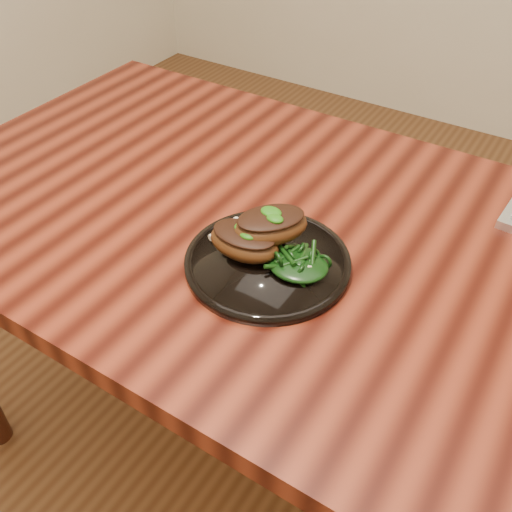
{
  "coord_description": "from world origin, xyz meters",
  "views": [
    {
      "loc": [
        0.28,
        -0.68,
        1.34
      ],
      "look_at": [
        -0.07,
        -0.13,
        0.78
      ],
      "focal_mm": 40.0,
      "sensor_mm": 36.0,
      "label": 1
    }
  ],
  "objects_px": {
    "lamb_chop_front": "(244,241)",
    "greens_heap": "(298,261)",
    "plate": "(268,262)",
    "desk": "(332,280)"
  },
  "relations": [
    {
      "from": "desk",
      "to": "plate",
      "type": "height_order",
      "value": "plate"
    },
    {
      "from": "desk",
      "to": "plate",
      "type": "distance_m",
      "value": 0.16
    },
    {
      "from": "desk",
      "to": "greens_heap",
      "type": "bearing_deg",
      "value": -98.2
    },
    {
      "from": "lamb_chop_front",
      "to": "plate",
      "type": "bearing_deg",
      "value": 13.43
    },
    {
      "from": "desk",
      "to": "plate",
      "type": "xyz_separation_m",
      "value": [
        -0.07,
        -0.11,
        0.09
      ]
    },
    {
      "from": "plate",
      "to": "greens_heap",
      "type": "distance_m",
      "value": 0.06
    },
    {
      "from": "desk",
      "to": "lamb_chop_front",
      "type": "relative_size",
      "value": 12.97
    },
    {
      "from": "lamb_chop_front",
      "to": "greens_heap",
      "type": "relative_size",
      "value": 1.3
    },
    {
      "from": "lamb_chop_front",
      "to": "greens_heap",
      "type": "distance_m",
      "value": 0.09
    },
    {
      "from": "plate",
      "to": "greens_heap",
      "type": "bearing_deg",
      "value": 5.19
    }
  ]
}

